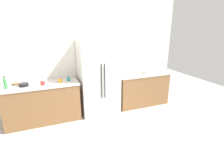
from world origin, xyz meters
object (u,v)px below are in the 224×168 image
at_px(refrigerator, 99,77).
at_px(cup_b, 43,83).
at_px(bottle_a, 5,83).
at_px(cup_c, 42,81).
at_px(rice_cooker, 131,70).
at_px(cup_a, 69,79).
at_px(cup_d, 60,81).
at_px(toaster, 149,69).
at_px(bowl_b, 24,85).
at_px(bowl_a, 16,84).

height_order(refrigerator, cup_b, refrigerator).
distance_m(bottle_a, cup_b, 0.70).
bearing_deg(cup_b, cup_c, 93.32).
height_order(rice_cooker, cup_a, rice_cooker).
bearing_deg(rice_cooker, bottle_a, -179.02).
relative_size(refrigerator, cup_d, 20.76).
height_order(rice_cooker, cup_d, rice_cooker).
relative_size(toaster, bowl_b, 1.39).
height_order(cup_a, cup_b, cup_a).
bearing_deg(cup_a, cup_c, 172.18).
bearing_deg(bowl_b, bowl_a, 137.63).
distance_m(cup_b, cup_d, 0.36).
distance_m(bottle_a, cup_c, 0.71).
xyz_separation_m(cup_c, bowl_a, (-0.54, 0.03, -0.02)).
bearing_deg(rice_cooker, bowl_a, 177.31).
distance_m(refrigerator, cup_c, 1.30).
height_order(refrigerator, cup_c, refrigerator).
distance_m(toaster, bottle_a, 3.40).
relative_size(cup_b, cup_d, 1.05).
xyz_separation_m(toaster, bowl_a, (-3.25, 0.17, -0.08)).
bearing_deg(cup_a, refrigerator, -0.73).
bearing_deg(cup_d, rice_cooker, 1.85).
distance_m(rice_cooker, cup_d, 1.81).
xyz_separation_m(rice_cooker, cup_b, (-2.17, -0.09, -0.08)).
relative_size(cup_d, bowl_a, 0.58).
xyz_separation_m(cup_b, cup_d, (0.36, 0.03, 0.00)).
relative_size(refrigerator, bowl_b, 9.55).
xyz_separation_m(bottle_a, cup_b, (0.70, -0.04, -0.06)).
xyz_separation_m(refrigerator, rice_cooker, (0.89, -0.01, 0.12)).
relative_size(cup_b, bowl_b, 0.48).
distance_m(cup_c, bowl_b, 0.38).
height_order(cup_c, bowl_a, cup_c).
height_order(rice_cooker, bowl_a, rice_cooker).
bearing_deg(cup_d, cup_a, 20.40).
distance_m(toaster, bowl_a, 3.26).
xyz_separation_m(rice_cooker, bottle_a, (-2.87, -0.05, -0.02)).
bearing_deg(cup_c, cup_d, -22.08).
height_order(rice_cooker, bowl_b, rice_cooker).
height_order(toaster, bottle_a, bottle_a).
bearing_deg(cup_b, refrigerator, 4.06).
bearing_deg(bottle_a, rice_cooker, 0.98).
xyz_separation_m(bowl_a, bowl_b, (0.17, -0.16, 0.01)).
height_order(cup_a, bowl_a, cup_a).
relative_size(toaster, cup_a, 2.92).
xyz_separation_m(toaster, rice_cooker, (-0.53, 0.04, 0.02)).
bearing_deg(toaster, refrigerator, 178.10).
height_order(refrigerator, cup_a, refrigerator).
bearing_deg(rice_cooker, bowl_b, -179.38).
relative_size(cup_c, bowl_b, 0.44).
relative_size(rice_cooker, cup_b, 3.04).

